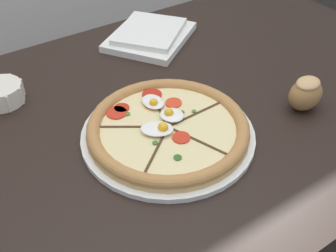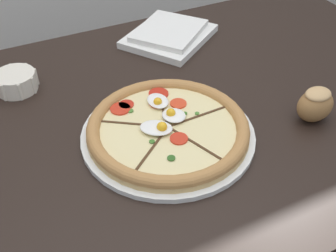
{
  "view_description": "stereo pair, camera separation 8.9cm",
  "coord_description": "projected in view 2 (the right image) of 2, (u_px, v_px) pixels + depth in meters",
  "views": [
    {
      "loc": [
        -0.46,
        -0.66,
        1.34
      ],
      "look_at": [
        -0.08,
        -0.09,
        0.77
      ],
      "focal_mm": 45.0,
      "sensor_mm": 36.0,
      "label": 1
    },
    {
      "loc": [
        -0.38,
        -0.7,
        1.34
      ],
      "look_at": [
        -0.08,
        -0.09,
        0.77
      ],
      "focal_mm": 45.0,
      "sensor_mm": 36.0,
      "label": 2
    }
  ],
  "objects": [
    {
      "name": "napkin_folded",
      "position": [
        169.0,
        34.0,
        1.24
      ],
      "size": [
        0.32,
        0.31,
        0.04
      ],
      "rotation": [
        0.0,
        0.0,
        0.6
      ],
      "color": "silver",
      "rests_on": "dining_table"
    },
    {
      "name": "pizza",
      "position": [
        168.0,
        129.0,
        0.9
      ],
      "size": [
        0.38,
        0.38,
        0.05
      ],
      "color": "white",
      "rests_on": "dining_table"
    },
    {
      "name": "bread_piece_mid",
      "position": [
        315.0,
        104.0,
        0.94
      ],
      "size": [
        0.09,
        0.07,
        0.08
      ],
      "rotation": [
        0.0,
        0.0,
        0.07
      ],
      "color": "olive",
      "rests_on": "dining_table"
    },
    {
      "name": "dining_table",
      "position": [
        180.0,
        134.0,
        1.06
      ],
      "size": [
        1.48,
        0.93,
        0.74
      ],
      "color": "black",
      "rests_on": "ground_plane"
    },
    {
      "name": "ramekin_bowl",
      "position": [
        16.0,
        81.0,
        1.03
      ],
      "size": [
        0.11,
        0.11,
        0.05
      ],
      "color": "silver",
      "rests_on": "dining_table"
    }
  ]
}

